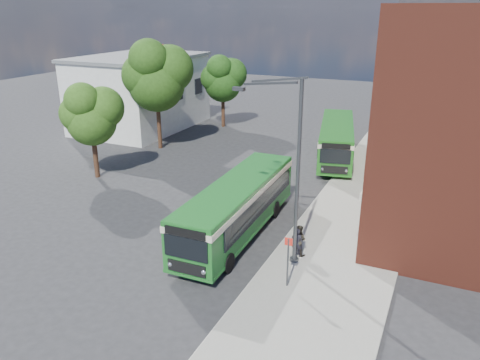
% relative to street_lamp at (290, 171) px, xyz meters
% --- Properties ---
extents(ground, '(120.00, 120.00, 0.00)m').
position_rel_street_lamp_xyz_m(ground, '(-4.84, 2.00, -4.79)').
color(ground, '#28282B').
rests_on(ground, ground).
extents(pavement, '(6.00, 48.00, 0.15)m').
position_rel_street_lamp_xyz_m(pavement, '(2.16, 10.00, -4.72)').
color(pavement, gray).
rests_on(pavement, ground).
extents(kerb_line, '(0.12, 48.00, 0.01)m').
position_rel_street_lamp_xyz_m(kerb_line, '(-0.89, 10.00, -4.79)').
color(kerb_line, beige).
rests_on(kerb_line, ground).
extents(white_building, '(9.40, 13.40, 7.30)m').
position_rel_street_lamp_xyz_m(white_building, '(-22.84, 20.00, -1.13)').
color(white_building, silver).
rests_on(white_building, ground).
extents(flagpole, '(0.95, 0.10, 9.00)m').
position_rel_street_lamp_xyz_m(flagpole, '(-17.29, 15.00, 0.15)').
color(flagpole, '#3B3D40').
rests_on(flagpole, ground).
extents(street_lamp, '(2.96, 2.38, 9.00)m').
position_rel_street_lamp_xyz_m(street_lamp, '(0.00, 0.00, 0.00)').
color(street_lamp, '#3B3D40').
rests_on(street_lamp, ground).
extents(bus_stop_sign, '(0.35, 0.08, 2.52)m').
position_rel_street_lamp_xyz_m(bus_stop_sign, '(0.76, -2.20, -3.28)').
color(bus_stop_sign, '#3B3D40').
rests_on(bus_stop_sign, ground).
extents(bus_front, '(2.85, 11.60, 3.02)m').
position_rel_street_lamp_xyz_m(bus_front, '(-3.50, 1.76, -2.96)').
color(bus_front, '#1B6321').
rests_on(bus_front, ground).
extents(bus_rear, '(4.94, 11.56, 3.02)m').
position_rel_street_lamp_xyz_m(bus_rear, '(-1.83, 17.48, -2.96)').
color(bus_rear, '#1E661B').
rests_on(bus_rear, ground).
extents(pedestrian_a, '(0.59, 0.41, 1.52)m').
position_rel_street_lamp_xyz_m(pedestrian_a, '(0.33, 0.50, -3.88)').
color(pedestrian_a, black).
rests_on(pedestrian_a, pavement).
extents(pedestrian_b, '(0.89, 0.75, 1.60)m').
position_rel_street_lamp_xyz_m(pedestrian_b, '(0.35, 0.70, -3.84)').
color(pedestrian_b, black).
rests_on(pedestrian_b, pavement).
extents(tree_left, '(4.18, 3.97, 7.05)m').
position_rel_street_lamp_xyz_m(tree_left, '(-16.80, 5.85, -0.01)').
color(tree_left, '#331E12').
rests_on(tree_left, ground).
extents(tree_mid, '(5.62, 5.34, 9.49)m').
position_rel_street_lamp_xyz_m(tree_mid, '(-16.76, 14.14, 1.65)').
color(tree_mid, '#331E12').
rests_on(tree_mid, ground).
extents(tree_right, '(4.41, 4.19, 7.44)m').
position_rel_street_lamp_xyz_m(tree_right, '(-15.23, 23.70, 0.26)').
color(tree_right, '#331E12').
rests_on(tree_right, ground).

